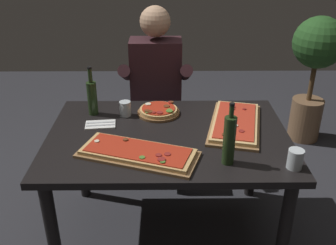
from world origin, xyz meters
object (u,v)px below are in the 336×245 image
object	(u,v)px
dining_table	(168,148)
potted_plant_corner	(315,64)
oil_bottle_amber	(92,97)
tumbler_near_camera	(125,110)
pizza_rectangular_left	(235,123)
seated_diner	(156,87)
diner_chair	(157,111)
tumbler_far_side	(295,159)
wine_bottle_dark	(229,139)
pizza_rectangular_front	(138,153)
pizza_round_far	(159,111)

from	to	relation	value
dining_table	potted_plant_corner	distance (m)	1.83
oil_bottle_amber	tumbler_near_camera	xyz separation A→B (m)	(0.21, -0.03, -0.08)
dining_table	pizza_rectangular_left	distance (m)	0.43
dining_table	oil_bottle_amber	world-z (taller)	oil_bottle_amber
potted_plant_corner	seated_diner	bearing A→B (deg)	-158.81
seated_diner	potted_plant_corner	size ratio (longest dim) A/B	1.15
diner_chair	potted_plant_corner	xyz separation A→B (m)	(1.39, 0.42, 0.25)
tumbler_near_camera	tumbler_far_side	size ratio (longest dim) A/B	0.94
wine_bottle_dark	dining_table	bearing A→B (deg)	134.53
pizza_rectangular_left	pizza_rectangular_front	bearing A→B (deg)	-148.85
dining_table	seated_diner	size ratio (longest dim) A/B	1.05
pizza_rectangular_front	dining_table	bearing A→B (deg)	56.29
tumbler_far_side	seated_diner	distance (m)	1.30
tumbler_far_side	dining_table	bearing A→B (deg)	150.47
tumbler_far_side	seated_diner	size ratio (longest dim) A/B	0.08
pizza_round_far	oil_bottle_amber	distance (m)	0.43
tumbler_near_camera	dining_table	bearing A→B (deg)	-42.75
potted_plant_corner	pizza_rectangular_left	bearing A→B (deg)	-127.53
oil_bottle_amber	tumbler_far_side	bearing A→B (deg)	-29.75
pizza_rectangular_front	tumbler_far_side	world-z (taller)	tumbler_far_side
diner_chair	pizza_round_far	bearing A→B (deg)	-87.48
diner_chair	dining_table	bearing A→B (deg)	-84.36
wine_bottle_dark	tumbler_near_camera	xyz separation A→B (m)	(-0.57, 0.56, -0.09)
wine_bottle_dark	seated_diner	bearing A→B (deg)	110.31
oil_bottle_amber	tumbler_near_camera	distance (m)	0.22
pizza_round_far	seated_diner	bearing A→B (deg)	93.17
diner_chair	potted_plant_corner	size ratio (longest dim) A/B	0.75
dining_table	tumbler_far_side	distance (m)	0.74
oil_bottle_amber	diner_chair	bearing A→B (deg)	55.88
dining_table	seated_diner	xyz separation A→B (m)	(-0.08, 0.74, 0.10)
pizza_rectangular_left	dining_table	bearing A→B (deg)	-165.87
seated_diner	potted_plant_corner	bearing A→B (deg)	21.19
pizza_round_far	tumbler_near_camera	xyz separation A→B (m)	(-0.21, -0.02, 0.02)
dining_table	pizza_round_far	bearing A→B (deg)	102.15
pizza_rectangular_front	pizza_rectangular_left	distance (m)	0.66
pizza_rectangular_left	potted_plant_corner	bearing A→B (deg)	52.47
oil_bottle_amber	potted_plant_corner	size ratio (longest dim) A/B	0.27
wine_bottle_dark	pizza_rectangular_front	bearing A→B (deg)	171.93
oil_bottle_amber	seated_diner	xyz separation A→B (m)	(0.39, 0.46, -0.12)
dining_table	pizza_round_far	distance (m)	0.30
pizza_rectangular_front	potted_plant_corner	xyz separation A→B (m)	(1.47, 1.52, -0.03)
tumbler_far_side	tumbler_near_camera	bearing A→B (deg)	146.01
oil_bottle_amber	tumbler_far_side	xyz separation A→B (m)	(1.10, -0.63, -0.07)
tumbler_far_side	diner_chair	bearing A→B (deg)	120.44
pizza_rectangular_front	pizza_rectangular_left	xyz separation A→B (m)	(0.57, 0.34, 0.00)
pizza_rectangular_left	pizza_round_far	world-z (taller)	same
oil_bottle_amber	diner_chair	world-z (taller)	oil_bottle_amber
dining_table	pizza_round_far	size ratio (longest dim) A/B	5.15
pizza_rectangular_front	wine_bottle_dark	bearing A→B (deg)	-8.07
tumbler_far_side	potted_plant_corner	bearing A→B (deg)	67.34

